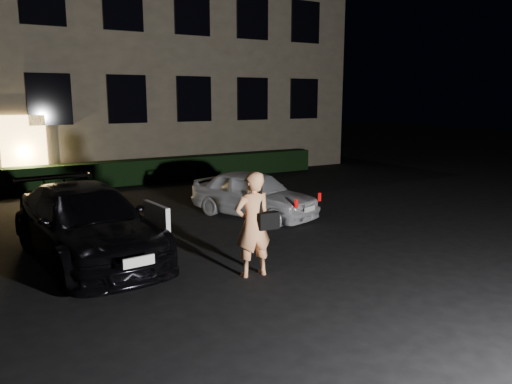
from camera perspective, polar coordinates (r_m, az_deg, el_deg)
ground at (r=9.29m, az=5.96°, el=-8.62°), size 80.00×80.00×0.00m
building at (r=22.81m, az=-17.89°, el=17.67°), size 20.00×8.11×12.00m
hedge at (r=18.48m, az=-13.76°, el=2.24°), size 15.00×0.70×0.85m
sedan at (r=10.13m, az=-18.78°, el=-3.38°), size 2.42×5.01×1.39m
hatch at (r=12.93m, az=-0.29°, el=-0.23°), size 2.56×3.82×1.21m
man at (r=8.60m, az=-0.31°, el=-3.69°), size 0.76×0.48×1.85m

